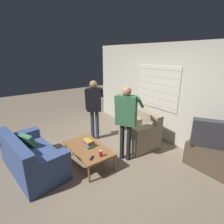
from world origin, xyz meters
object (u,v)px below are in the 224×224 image
armchair_beige (141,133)px  coffee_table (88,149)px  person_left_standing (94,103)px  book_stack (89,143)px  person_right_standing (126,115)px  tv (214,134)px  spare_remote (92,158)px  couch_blue (31,157)px  soda_can (101,154)px

armchair_beige → coffee_table: (-0.13, -1.46, -0.00)m
coffee_table → person_left_standing: (-0.92, 0.73, 0.68)m
book_stack → armchair_beige: bearing=83.1°
person_left_standing → book_stack: bearing=-92.7°
coffee_table → person_right_standing: bearing=65.4°
tv → spare_remote: 2.43m
book_stack → spare_remote: size_ratio=2.18×
tv → armchair_beige: bearing=-14.9°
armchair_beige → person_left_standing: bearing=41.1°
couch_blue → person_left_standing: 1.98m
person_right_standing → spare_remote: size_ratio=13.08×
coffee_table → book_stack: bearing=134.1°
book_stack → spare_remote: bearing=-22.4°
person_left_standing → coffee_table: bearing=-93.1°
couch_blue → tv: 3.66m
couch_blue → spare_remote: couch_blue is taller
tv → book_stack: tv is taller
armchair_beige → tv: size_ratio=1.10×
person_left_standing → spare_remote: bearing=-88.0°
couch_blue → coffee_table: bearing=59.0°
tv → person_right_standing: 1.75m
coffee_table → spare_remote: size_ratio=9.18×
book_stack → spare_remote: 0.49m
coffee_table → person_right_standing: person_right_standing is taller
book_stack → couch_blue: bearing=-110.9°
couch_blue → coffee_table: couch_blue is taller
spare_remote → tv: bearing=20.7°
couch_blue → person_left_standing: size_ratio=1.04×
armchair_beige → spare_remote: 1.63m
person_left_standing → book_stack: size_ratio=5.92×
tv → couch_blue: bearing=23.5°
couch_blue → soda_can: couch_blue is taller
soda_can → spare_remote: soda_can is taller
person_right_standing → tv: bearing=9.3°
armchair_beige → book_stack: bearing=89.5°
person_left_standing → person_right_standing: bearing=-53.4°
spare_remote → couch_blue: bearing=-171.7°
person_right_standing → spare_remote: bearing=-118.0°
couch_blue → book_stack: size_ratio=6.16×
couch_blue → book_stack: (0.42, 1.10, 0.15)m
book_stack → soda_can: (0.48, -0.01, -0.01)m
tv → spare_remote: size_ratio=6.21×
spare_remote → person_left_standing: bearing=108.5°
armchair_beige → coffee_table: armchair_beige is taller
coffee_table → person_left_standing: size_ratio=0.71×
armchair_beige → couch_blue: bearing=83.2°
couch_blue → person_right_standing: size_ratio=1.03×
armchair_beige → spare_remote: armchair_beige is taller
coffee_table → couch_blue: bearing=-113.4°
couch_blue → coffee_table: 1.15m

